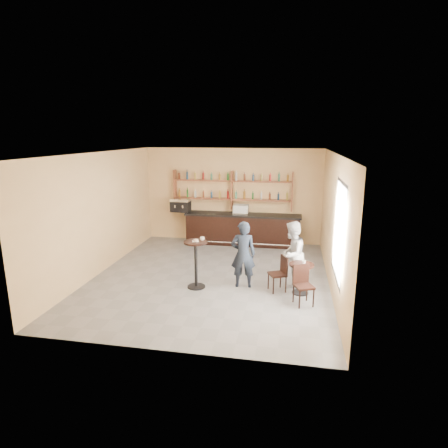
% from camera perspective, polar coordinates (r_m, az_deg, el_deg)
% --- Properties ---
extents(floor, '(7.00, 7.00, 0.00)m').
position_cam_1_polar(floor, '(9.91, -2.00, -8.07)').
color(floor, slate).
rests_on(floor, ground).
extents(ceiling, '(7.00, 7.00, 0.00)m').
position_cam_1_polar(ceiling, '(9.22, -2.16, 10.75)').
color(ceiling, white).
rests_on(ceiling, wall_back).
extents(wall_back, '(7.00, 0.00, 7.00)m').
position_cam_1_polar(wall_back, '(12.82, 1.31, 4.34)').
color(wall_back, '#DDB57E').
rests_on(wall_back, floor).
extents(wall_front, '(7.00, 0.00, 7.00)m').
position_cam_1_polar(wall_front, '(6.20, -9.11, -5.95)').
color(wall_front, '#DDB57E').
rests_on(wall_front, floor).
extents(wall_left, '(0.00, 7.00, 7.00)m').
position_cam_1_polar(wall_left, '(10.49, -18.29, 1.59)').
color(wall_left, '#DDB57E').
rests_on(wall_left, floor).
extents(wall_right, '(0.00, 7.00, 7.00)m').
position_cam_1_polar(wall_right, '(9.28, 16.33, 0.23)').
color(wall_right, '#DDB57E').
rests_on(wall_right, floor).
extents(window_pane, '(0.00, 2.00, 2.00)m').
position_cam_1_polar(window_pane, '(8.09, 17.14, -1.00)').
color(window_pane, white).
rests_on(window_pane, wall_right).
extents(window_frame, '(0.04, 1.70, 2.10)m').
position_cam_1_polar(window_frame, '(8.09, 17.10, -1.00)').
color(window_frame, black).
rests_on(window_frame, wall_right).
extents(shelf_unit, '(4.00, 0.26, 1.40)m').
position_cam_1_polar(shelf_unit, '(12.66, 1.22, 5.19)').
color(shelf_unit, brown).
rests_on(shelf_unit, wall_back).
extents(liquor_bottles, '(3.68, 0.10, 1.00)m').
position_cam_1_polar(liquor_bottles, '(12.63, 1.23, 5.95)').
color(liquor_bottles, '#8C5919').
rests_on(liquor_bottles, shelf_unit).
extents(bar_counter, '(3.87, 0.76, 1.05)m').
position_cam_1_polar(bar_counter, '(12.64, 2.86, -0.78)').
color(bar_counter, black).
rests_on(bar_counter, floor).
extents(espresso_machine, '(0.67, 0.46, 0.45)m').
position_cam_1_polar(espresso_machine, '(12.93, -6.62, 2.87)').
color(espresso_machine, black).
rests_on(espresso_machine, bar_counter).
extents(pastry_case, '(0.55, 0.46, 0.31)m').
position_cam_1_polar(pastry_case, '(12.50, 2.60, 2.24)').
color(pastry_case, silver).
rests_on(pastry_case, bar_counter).
extents(pedestal_table, '(0.73, 0.73, 1.17)m').
position_cam_1_polar(pedestal_table, '(9.10, -4.29, -6.18)').
color(pedestal_table, black).
rests_on(pedestal_table, floor).
extents(napkin, '(0.19, 0.19, 0.00)m').
position_cam_1_polar(napkin, '(8.92, -4.36, -2.63)').
color(napkin, white).
rests_on(napkin, pedestal_table).
extents(donut, '(0.16, 0.16, 0.05)m').
position_cam_1_polar(donut, '(8.90, -4.32, -2.50)').
color(donut, '#CE7D4B').
rests_on(donut, napkin).
extents(cup_pedestal, '(0.14, 0.14, 0.09)m').
position_cam_1_polar(cup_pedestal, '(8.96, -3.33, -2.25)').
color(cup_pedestal, white).
rests_on(cup_pedestal, pedestal_table).
extents(man_main, '(0.65, 0.48, 1.65)m').
position_cam_1_polar(man_main, '(9.06, 2.92, -4.65)').
color(man_main, black).
rests_on(man_main, floor).
extents(cafe_table, '(0.73, 0.73, 0.73)m').
position_cam_1_polar(cafe_table, '(8.99, 11.64, -8.17)').
color(cafe_table, black).
rests_on(cafe_table, floor).
extents(cup_cafe, '(0.09, 0.09, 0.08)m').
position_cam_1_polar(cup_cafe, '(8.86, 12.08, -5.75)').
color(cup_cafe, white).
rests_on(cup_cafe, cafe_table).
extents(chair_west, '(0.49, 0.49, 0.85)m').
position_cam_1_polar(chair_west, '(9.02, 8.13, -7.53)').
color(chair_west, black).
rests_on(chair_west, floor).
extents(chair_south, '(0.50, 0.50, 0.88)m').
position_cam_1_polar(chair_south, '(8.41, 12.07, -9.20)').
color(chair_south, black).
rests_on(chair_south, floor).
extents(patron_second, '(0.84, 0.95, 1.62)m').
position_cam_1_polar(patron_second, '(9.27, 10.27, -4.52)').
color(patron_second, '#9C9CA2').
rests_on(patron_second, floor).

